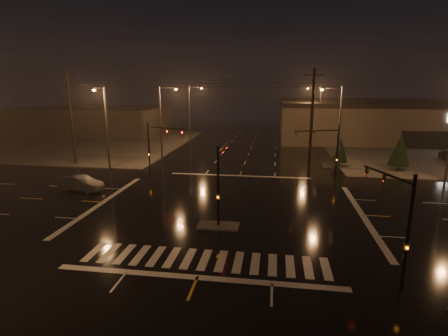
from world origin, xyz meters
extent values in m
plane|color=black|center=(0.00, 0.00, 0.00)|extent=(140.00, 140.00, 0.00)
cube|color=#474540|center=(30.00, 30.00, 0.06)|extent=(36.00, 36.00, 0.12)
cube|color=#474540|center=(-30.00, 30.00, 0.06)|extent=(36.00, 36.00, 0.12)
cube|color=#474540|center=(0.00, -4.00, 0.07)|extent=(3.00, 1.60, 0.15)
cube|color=beige|center=(0.00, -9.00, 0.01)|extent=(15.00, 2.60, 0.01)
cube|color=beige|center=(0.00, -11.00, 0.01)|extent=(16.00, 0.50, 0.01)
cube|color=beige|center=(0.00, 11.00, 0.01)|extent=(16.00, 0.50, 0.01)
cube|color=#746953|center=(35.00, 46.00, 3.50)|extent=(60.00, 28.00, 7.00)
cube|color=black|center=(35.00, 46.00, 6.80)|extent=(60.20, 28.20, 0.80)
cube|color=#3E3B37|center=(-35.00, 42.00, 2.80)|extent=(30.00, 18.00, 5.60)
cylinder|color=black|center=(0.00, -4.00, 3.00)|extent=(0.18, 0.18, 6.00)
cylinder|color=black|center=(0.00, -1.75, 5.50)|extent=(0.12, 4.50, 0.12)
imported|color=#594707|center=(0.00, 0.27, 5.45)|extent=(0.16, 0.20, 1.00)
cube|color=#594707|center=(0.00, -4.00, 2.30)|extent=(0.25, 0.18, 0.35)
cylinder|color=black|center=(10.50, 10.50, 3.00)|extent=(0.18, 0.18, 6.00)
cylinder|color=black|center=(8.15, 9.64, 5.50)|extent=(4.74, 1.82, 0.12)
imported|color=#594707|center=(6.04, 8.88, 5.45)|extent=(0.24, 0.22, 1.00)
cube|color=#594707|center=(10.50, 10.50, 2.30)|extent=(0.25, 0.18, 0.35)
cylinder|color=black|center=(-10.50, 10.50, 3.00)|extent=(0.18, 0.18, 6.00)
cylinder|color=black|center=(-8.15, 9.64, 5.50)|extent=(4.74, 1.82, 0.12)
imported|color=#594707|center=(-6.04, 8.88, 5.45)|extent=(0.24, 0.22, 1.00)
cube|color=#594707|center=(-10.50, 10.50, 2.30)|extent=(0.25, 0.18, 0.35)
cylinder|color=black|center=(10.50, -10.50, 3.00)|extent=(0.18, 0.18, 6.00)
cylinder|color=black|center=(9.82, -8.62, 5.50)|extent=(1.48, 3.80, 0.12)
imported|color=#594707|center=(9.20, -6.93, 5.45)|extent=(0.22, 0.24, 1.00)
cube|color=#594707|center=(10.50, -10.50, 2.30)|extent=(0.25, 0.18, 0.35)
cylinder|color=#38383A|center=(-11.50, 18.00, 5.00)|extent=(0.24, 0.24, 10.00)
cylinder|color=#38383A|center=(-10.30, 18.00, 9.80)|extent=(2.40, 0.14, 0.14)
cube|color=#38383A|center=(-9.20, 18.00, 9.75)|extent=(0.70, 0.30, 0.18)
sphere|color=orange|center=(-9.20, 18.00, 9.62)|extent=(0.32, 0.32, 0.32)
cylinder|color=#38383A|center=(-11.50, 34.00, 5.00)|extent=(0.24, 0.24, 10.00)
cylinder|color=#38383A|center=(-10.30, 34.00, 9.80)|extent=(2.40, 0.14, 0.14)
cube|color=#38383A|center=(-9.20, 34.00, 9.75)|extent=(0.70, 0.30, 0.18)
sphere|color=orange|center=(-9.20, 34.00, 9.62)|extent=(0.32, 0.32, 0.32)
cylinder|color=#38383A|center=(11.50, 16.00, 5.00)|extent=(0.24, 0.24, 10.00)
cylinder|color=#38383A|center=(10.30, 16.00, 9.80)|extent=(2.40, 0.14, 0.14)
cube|color=#38383A|center=(9.20, 16.00, 9.75)|extent=(0.70, 0.30, 0.18)
sphere|color=orange|center=(9.20, 16.00, 9.62)|extent=(0.32, 0.32, 0.32)
cylinder|color=#38383A|center=(11.50, 36.00, 5.00)|extent=(0.24, 0.24, 10.00)
cylinder|color=#38383A|center=(10.30, 36.00, 9.80)|extent=(2.40, 0.14, 0.14)
cube|color=#38383A|center=(9.20, 36.00, 9.75)|extent=(0.70, 0.30, 0.18)
sphere|color=orange|center=(9.20, 36.00, 9.62)|extent=(0.32, 0.32, 0.32)
cylinder|color=#38383A|center=(-16.00, 11.50, 5.00)|extent=(0.24, 0.24, 10.00)
cylinder|color=#38383A|center=(-16.00, 10.30, 9.80)|extent=(0.14, 2.40, 0.14)
cube|color=#38383A|center=(-16.00, 9.20, 9.75)|extent=(0.30, 0.70, 0.18)
sphere|color=orange|center=(-16.00, 9.20, 9.62)|extent=(0.32, 0.32, 0.32)
cylinder|color=black|center=(-22.00, 14.00, 6.00)|extent=(0.32, 0.32, 12.00)
cube|color=black|center=(-22.00, 14.00, 11.20)|extent=(2.20, 0.12, 0.12)
cylinder|color=black|center=(8.00, 14.00, 6.00)|extent=(0.32, 0.32, 12.00)
cube|color=black|center=(8.00, 14.00, 11.20)|extent=(2.20, 0.12, 0.12)
cylinder|color=black|center=(12.02, 17.27, 0.35)|extent=(0.18, 0.18, 0.70)
cone|color=black|center=(12.02, 17.27, 2.25)|extent=(1.98, 1.98, 3.10)
cylinder|color=black|center=(18.72, 16.23, 0.35)|extent=(0.18, 0.18, 0.70)
cone|color=black|center=(18.72, 16.23, 2.60)|extent=(2.43, 2.43, 3.80)
imported|color=slate|center=(-14.80, 3.02, 0.73)|extent=(4.65, 2.31, 1.46)
camera|label=1|loc=(3.91, -27.52, 10.07)|focal=28.00mm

